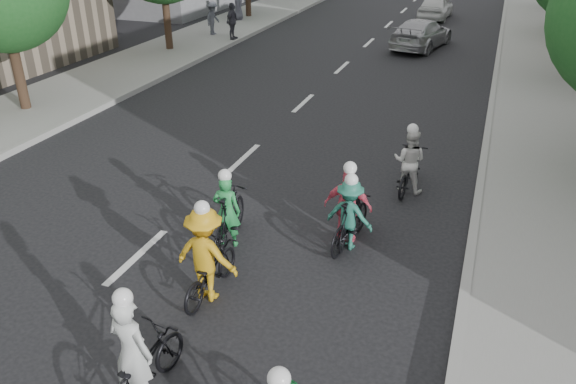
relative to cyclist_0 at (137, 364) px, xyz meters
The scene contains 16 objects.
ground 3.64m from the cyclist_0, 124.95° to the left, with size 120.00×120.00×0.00m, color black.
sidewalk_left 16.40m from the cyclist_0, 127.85° to the left, with size 4.00×80.00×0.15m, color gray.
curb_left 15.28m from the cyclist_0, 122.06° to the left, with size 0.18×80.00×0.18m, color #999993.
sidewalk_right 14.25m from the cyclist_0, 65.32° to the left, with size 4.00×80.00×0.15m, color gray.
curb_right 13.55m from the cyclist_0, 72.84° to the left, with size 0.18×80.00×0.18m, color #999993.
cyclist_0 is the anchor object (origin of this frame).
cyclist_1 7.99m from the cyclist_0, 72.76° to the left, with size 0.78×1.81×1.68m.
cyclist_2 2.37m from the cyclist_0, 94.20° to the left, with size 1.14×1.73×1.88m.
cyclist_3 5.16m from the cyclist_0, 71.81° to the left, with size 0.97×1.58×1.77m.
cyclist_4 4.09m from the cyclist_0, 98.23° to the left, with size 0.78×1.92×1.65m.
cyclist_5 5.04m from the cyclist_0, 70.49° to the left, with size 1.01×1.81×1.61m.
follow_car_lead 22.67m from the cyclist_0, 88.85° to the left, with size 1.87×4.60×1.33m, color #ABACB0.
follow_car_trail 30.63m from the cyclist_0, 89.72° to the left, with size 1.61×4.01×1.37m, color white.
spectator_0 23.54m from the cyclist_0, 114.51° to the left, with size 1.04×0.60×1.61m, color #545762.
spectator_1 22.33m from the cyclist_0, 111.97° to the left, with size 1.01×0.42×1.73m, color #4A4854.
spectator_2 27.61m from the cyclist_0, 111.89° to the left, with size 0.80×0.52×1.64m, color #4E4E5B.
Camera 1 is at (5.88, -7.51, 6.08)m, focal length 35.00 mm.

